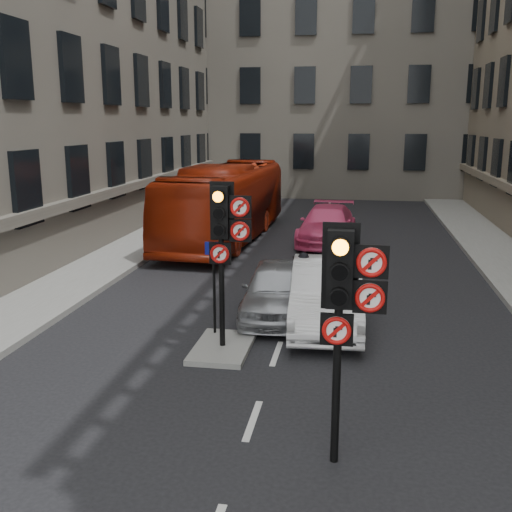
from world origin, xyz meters
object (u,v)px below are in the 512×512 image
(signal_far, at_px, (225,230))
(info_sign, at_px, (214,275))
(bus_red, at_px, (226,203))
(signal_near, at_px, (345,295))
(car_pink, at_px, (327,225))
(car_white, at_px, (326,293))
(car_silver, at_px, (276,289))
(motorcycle, at_px, (295,277))
(motorcyclist, at_px, (303,284))

(signal_far, relative_size, info_sign, 1.66)
(signal_far, relative_size, bus_red, 0.32)
(signal_near, xyz_separation_m, signal_far, (-2.60, 4.00, 0.12))
(signal_near, distance_m, car_pink, 16.43)
(car_white, distance_m, bus_red, 11.11)
(car_silver, xyz_separation_m, info_sign, (-1.19, -1.86, 0.82))
(bus_red, distance_m, motorcycle, 8.58)
(car_silver, xyz_separation_m, car_white, (1.30, -0.45, 0.09))
(signal_far, height_order, car_silver, signal_far)
(bus_red, distance_m, motorcyclist, 10.38)
(signal_near, relative_size, car_pink, 0.70)
(signal_near, xyz_separation_m, car_silver, (-1.85, 6.60, -1.88))
(signal_far, xyz_separation_m, car_white, (2.05, 2.15, -1.92))
(car_pink, relative_size, motorcycle, 2.89)
(signal_far, height_order, bus_red, signal_far)
(car_silver, bearing_deg, signal_far, -108.71)
(car_pink, relative_size, info_sign, 2.37)
(signal_near, height_order, car_silver, signal_near)
(car_pink, bearing_deg, info_sign, -96.00)
(car_white, relative_size, motorcyclist, 2.82)
(car_pink, xyz_separation_m, info_sign, (-1.99, -11.55, 0.77))
(signal_far, bearing_deg, motorcyclist, 61.79)
(info_sign, bearing_deg, motorcycle, 69.96)
(car_white, xyz_separation_m, motorcyclist, (-0.62, 0.51, 0.06))
(motorcyclist, bearing_deg, signal_far, 59.49)
(car_silver, height_order, info_sign, info_sign)
(car_pink, bearing_deg, bus_red, -174.60)
(car_white, bearing_deg, signal_near, -88.03)
(info_sign, bearing_deg, signal_near, -56.08)
(signal_near, relative_size, motorcyclist, 2.12)
(signal_near, relative_size, info_sign, 1.66)
(signal_near, bearing_deg, bus_red, 108.06)
(car_silver, xyz_separation_m, car_pink, (0.80, 9.69, 0.05))
(motorcycle, relative_size, motorcyclist, 1.05)
(signal_near, xyz_separation_m, info_sign, (-3.04, 4.74, -1.07))
(motorcyclist, bearing_deg, car_white, 138.48)
(car_pink, height_order, bus_red, bus_red)
(car_pink, relative_size, bus_red, 0.45)
(signal_far, distance_m, motorcycle, 5.11)
(motorcyclist, bearing_deg, info_sign, 43.59)
(motorcycle, bearing_deg, info_sign, -120.79)
(signal_near, distance_m, bus_red, 17.04)
(motorcycle, height_order, motorcyclist, motorcyclist)
(car_white, bearing_deg, motorcyclist, 137.66)
(car_pink, bearing_deg, signal_far, -93.44)
(car_pink, distance_m, motorcycle, 7.80)
(motorcyclist, bearing_deg, car_silver, 2.95)
(signal_near, height_order, bus_red, signal_near)
(signal_far, xyz_separation_m, motorcyclist, (1.43, 2.66, -1.86))
(motorcyclist, bearing_deg, motorcycle, -80.31)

